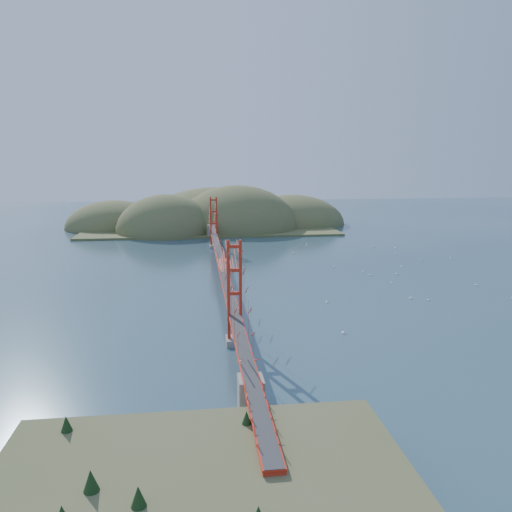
{
  "coord_description": "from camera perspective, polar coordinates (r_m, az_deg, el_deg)",
  "views": [
    {
      "loc": [
        -4.01,
        -82.41,
        20.33
      ],
      "look_at": [
        6.0,
        0.0,
        3.92
      ],
      "focal_mm": 35.0,
      "sensor_mm": 36.0,
      "label": 1
    }
  ],
  "objects": [
    {
      "name": "sailboat_10",
      "position": [
        60.35,
        9.91,
        -8.53
      ],
      "size": [
        0.54,
        0.62,
        0.71
      ],
      "color": "white",
      "rests_on": "ground"
    },
    {
      "name": "sailboat_11",
      "position": [
        105.87,
        18.35,
        -0.39
      ],
      "size": [
        0.62,
        0.62,
        0.64
      ],
      "color": "white",
      "rests_on": "ground"
    },
    {
      "name": "sailboat_16",
      "position": [
        89.99,
        12.93,
        -2.07
      ],
      "size": [
        0.65,
        0.65,
        0.68
      ],
      "color": "white",
      "rests_on": "ground"
    },
    {
      "name": "fort",
      "position": [
        40.06,
        0.31,
        -18.23
      ],
      "size": [
        3.7,
        2.3,
        1.75
      ],
      "color": "maroon",
      "rests_on": "ground"
    },
    {
      "name": "far_headlands",
      "position": [
        152.42,
        -4.54,
        3.48
      ],
      "size": [
        84.0,
        58.0,
        25.0
      ],
      "color": "brown",
      "rests_on": "ground"
    },
    {
      "name": "sailboat_5",
      "position": [
        98.71,
        16.31,
        -1.07
      ],
      "size": [
        0.51,
        0.57,
        0.64
      ],
      "color": "white",
      "rests_on": "ground"
    },
    {
      "name": "sailboat_6",
      "position": [
        76.76,
        19.06,
        -4.7
      ],
      "size": [
        0.54,
        0.54,
        0.58
      ],
      "color": "white",
      "rests_on": "ground"
    },
    {
      "name": "sailboat_13",
      "position": [
        82.67,
        27.24,
        -4.22
      ],
      "size": [
        0.58,
        0.58,
        0.62
      ],
      "color": "white",
      "rests_on": "ground"
    },
    {
      "name": "sailboat_8",
      "position": [
        110.61,
        15.65,
        0.25
      ],
      "size": [
        0.59,
        0.59,
        0.62
      ],
      "color": "white",
      "rests_on": "ground"
    },
    {
      "name": "sailboat_1",
      "position": [
        91.93,
        15.81,
        -1.93
      ],
      "size": [
        0.66,
        0.66,
        0.72
      ],
      "color": "white",
      "rests_on": "ground"
    },
    {
      "name": "sailboat_4",
      "position": [
        91.84,
        12.09,
        -1.77
      ],
      "size": [
        0.54,
        0.54,
        0.58
      ],
      "color": "white",
      "rests_on": "ground"
    },
    {
      "name": "sailboat_2",
      "position": [
        76.85,
        17.25,
        -4.57
      ],
      "size": [
        0.56,
        0.52,
        0.64
      ],
      "color": "white",
      "rests_on": "ground"
    },
    {
      "name": "sailboat_3",
      "position": [
        95.4,
        8.88,
        -1.17
      ],
      "size": [
        0.56,
        0.56,
        0.59
      ],
      "color": "white",
      "rests_on": "ground"
    },
    {
      "name": "bridge",
      "position": [
        83.76,
        -4.1,
        2.0
      ],
      "size": [
        2.2,
        94.4,
        12.0
      ],
      "color": "gray",
      "rests_on": "ground"
    },
    {
      "name": "sailboat_14",
      "position": [
        85.16,
        15.21,
        -2.93
      ],
      "size": [
        0.57,
        0.57,
        0.61
      ],
      "color": "white",
      "rests_on": "ground"
    },
    {
      "name": "sailboat_12",
      "position": [
        108.06,
        4.29,
        0.39
      ],
      "size": [
        0.64,
        0.59,
        0.72
      ],
      "color": "white",
      "rests_on": "ground"
    },
    {
      "name": "ground",
      "position": [
        84.98,
        -4.03,
        -2.69
      ],
      "size": [
        320.0,
        320.0,
        0.0
      ],
      "primitive_type": "plane",
      "color": "#2D495A",
      "rests_on": "ground"
    },
    {
      "name": "sailboat_15",
      "position": [
        118.39,
        13.3,
        1.07
      ],
      "size": [
        0.62,
        0.62,
        0.69
      ],
      "color": "white",
      "rests_on": "ground"
    },
    {
      "name": "promontory",
      "position": [
        39.68,
        -0.17,
        -19.44
      ],
      "size": [
        9.0,
        6.0,
        0.24
      ],
      "primitive_type": "cube",
      "color": "#59544C",
      "rests_on": "ground"
    },
    {
      "name": "approach_viaduct",
      "position": [
        35.54,
        0.51,
        -18.85
      ],
      "size": [
        1.4,
        12.0,
        3.38
      ],
      "color": "red",
      "rests_on": "ground"
    },
    {
      "name": "sailboat_9",
      "position": [
        118.83,
        15.63,
        0.98
      ],
      "size": [
        0.43,
        0.5,
        0.57
      ],
      "color": "white",
      "rests_on": "ground"
    },
    {
      "name": "sailboat_0",
      "position": [
        72.29,
        8.1,
        -5.15
      ],
      "size": [
        0.44,
        0.55,
        0.64
      ],
      "color": "white",
      "rests_on": "ground"
    },
    {
      "name": "sailboat_extra_0",
      "position": [
        88.39,
        23.85,
        -2.99
      ],
      "size": [
        0.66,
        0.66,
        0.69
      ],
      "color": "white",
      "rests_on": "ground"
    },
    {
      "name": "sailboat_7",
      "position": [
        119.1,
        5.78,
        1.37
      ],
      "size": [
        0.65,
        0.59,
        0.74
      ],
      "color": "white",
      "rests_on": "ground"
    },
    {
      "name": "sailboat_17",
      "position": [
        109.4,
        21.35,
        -0.23
      ],
      "size": [
        0.57,
        0.54,
        0.64
      ],
      "color": "white",
      "rests_on": "ground"
    }
  ]
}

